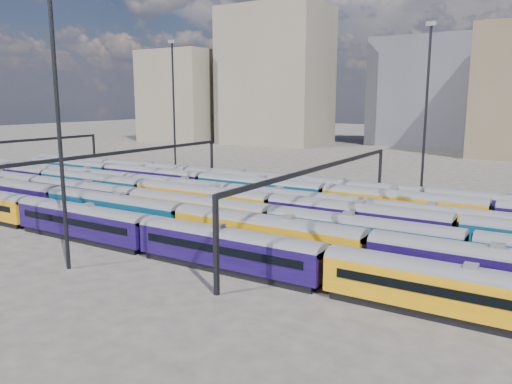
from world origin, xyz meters
The scene contains 14 objects.
ground centered at (0.00, 0.00, 0.00)m, with size 500.00×500.00×0.00m, color #3F3935.
rake_0 centered at (-11.47, -15.00, 2.44)m, with size 94.45×2.77×4.65m.
rake_1 centered at (18.72, -10.00, 2.63)m, with size 122.10×2.98×5.01m.
rake_2 centered at (-13.41, -5.00, 2.53)m, with size 117.58×2.87×4.82m.
rake_3 centered at (-6.73, 0.00, 2.65)m, with size 102.23×2.99×5.04m.
rake_4 centered at (-15.29, 5.00, 2.40)m, with size 93.00×2.73×4.58m.
rake_5 centered at (-4.28, 10.00, 2.61)m, with size 100.69×2.95×4.96m.
rake_6 centered at (-11.55, 15.00, 2.49)m, with size 96.16×2.82×4.73m.
gantry_0 centered at (-50.00, 0.00, 6.79)m, with size 0.35×40.35×8.03m.
gantry_1 centered at (-20.00, 0.00, 6.79)m, with size 0.35×40.35×8.03m.
gantry_2 centered at (10.00, 0.00, 6.79)m, with size 0.35×40.35×8.03m.
mast_1 centered at (-30.00, 22.00, 13.97)m, with size 1.40×0.50×25.60m.
mast_2 centered at (-5.00, -22.00, 13.97)m, with size 1.40×0.50×25.60m.
mast_3 centered at (15.00, 24.00, 13.97)m, with size 1.40×0.50×25.60m.
Camera 1 is at (31.86, -49.80, 15.03)m, focal length 35.00 mm.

